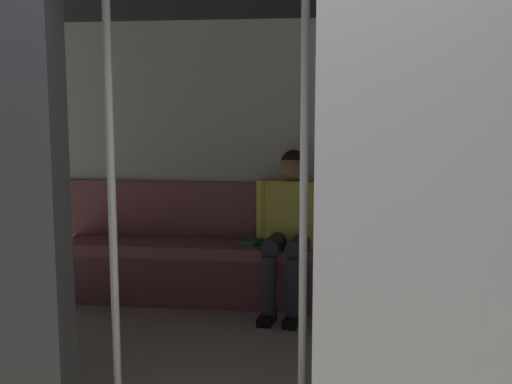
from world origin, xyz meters
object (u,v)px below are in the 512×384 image
object	(u,v)px
train_car	(226,102)
bench_seat	(259,260)
person_seated	(290,219)
book	(252,242)
handbag	(354,235)
grab_pole_far	(304,205)
grab_pole_door	(112,205)

from	to	relation	value
train_car	bench_seat	distance (m)	1.62
person_seated	book	bearing A→B (deg)	-18.82
person_seated	bench_seat	bearing A→B (deg)	-12.06
person_seated	handbag	bearing A→B (deg)	-168.37
bench_seat	book	xyz separation A→B (m)	(0.06, -0.05, 0.13)
grab_pole_far	grab_pole_door	bearing A→B (deg)	8.30
handbag	person_seated	bearing A→B (deg)	11.63
train_car	book	world-z (taller)	train_car
handbag	grab_pole_far	bearing A→B (deg)	81.24
handbag	book	size ratio (longest dim) A/B	1.18
book	grab_pole_far	distance (m)	2.09
book	handbag	bearing A→B (deg)	-158.29
train_car	grab_pole_far	distance (m)	1.02
person_seated	train_car	bearing A→B (deg)	74.22
grab_pole_door	grab_pole_far	size ratio (longest dim) A/B	1.00
train_car	handbag	distance (m)	1.70
train_car	person_seated	size ratio (longest dim) A/B	5.32
bench_seat	grab_pole_far	xyz separation A→B (m)	(-0.41, 1.89, 0.72)
handbag	grab_pole_far	xyz separation A→B (m)	(0.30, 1.94, 0.53)
bench_seat	handbag	size ratio (longest dim) A/B	11.94
bench_seat	grab_pole_far	world-z (taller)	grab_pole_far
handbag	grab_pole_far	size ratio (longest dim) A/B	0.12
grab_pole_far	bench_seat	bearing A→B (deg)	-77.65
book	grab_pole_door	size ratio (longest dim) A/B	0.10
bench_seat	grab_pole_door	xyz separation A→B (m)	(0.41, 2.02, 0.72)
bench_seat	grab_pole_far	distance (m)	2.07
person_seated	book	xyz separation A→B (m)	(0.30, -0.10, -0.20)
train_car	book	xyz separation A→B (m)	(0.00, -1.16, -1.05)
book	grab_pole_far	size ratio (longest dim) A/B	0.10
train_car	handbag	size ratio (longest dim) A/B	24.62
handbag	grab_pole_far	distance (m)	2.03
train_car	grab_pole_far	xyz separation A→B (m)	(-0.47, 0.79, -0.45)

